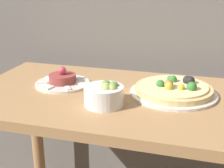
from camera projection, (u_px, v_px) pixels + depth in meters
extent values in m
cube|color=#AD7F51|center=(131.00, 100.00, 1.15)|extent=(1.23, 0.62, 0.03)
cylinder|color=#AD7F51|center=(37.00, 138.00, 1.64)|extent=(0.06, 0.06, 0.72)
cylinder|color=silver|center=(173.00, 93.00, 1.15)|extent=(0.32, 0.32, 0.01)
cylinder|color=#E5C17F|center=(173.00, 89.00, 1.15)|extent=(0.28, 0.28, 0.02)
cylinder|color=beige|center=(174.00, 86.00, 1.14)|extent=(0.25, 0.25, 0.01)
sphere|color=gold|center=(169.00, 86.00, 1.10)|extent=(0.03, 0.03, 0.03)
sphere|color=#387F33|center=(170.00, 79.00, 1.19)|extent=(0.02, 0.02, 0.02)
sphere|color=#387F33|center=(173.00, 79.00, 1.18)|extent=(0.03, 0.03, 0.03)
sphere|color=black|center=(187.00, 80.00, 1.17)|extent=(0.03, 0.03, 0.03)
sphere|color=gold|center=(181.00, 87.00, 1.10)|extent=(0.02, 0.02, 0.02)
sphere|color=#387F33|center=(192.00, 87.00, 1.10)|extent=(0.04, 0.04, 0.04)
sphere|color=black|center=(190.00, 81.00, 1.16)|extent=(0.04, 0.04, 0.04)
sphere|color=#387F33|center=(160.00, 84.00, 1.13)|extent=(0.03, 0.03, 0.03)
sphere|color=#997047|center=(169.00, 84.00, 1.12)|extent=(0.03, 0.03, 0.03)
cylinder|color=silver|center=(63.00, 83.00, 1.25)|extent=(0.22, 0.22, 0.01)
cylinder|color=#933D38|center=(62.00, 78.00, 1.25)|extent=(0.11, 0.11, 0.03)
sphere|color=#DB4C5B|center=(62.00, 70.00, 1.24)|extent=(0.03, 0.03, 0.03)
cube|color=white|center=(82.00, 83.00, 1.23)|extent=(0.04, 0.02, 0.01)
cube|color=white|center=(80.00, 78.00, 1.30)|extent=(0.04, 0.04, 0.01)
cube|color=white|center=(66.00, 75.00, 1.33)|extent=(0.02, 0.04, 0.01)
cube|color=white|center=(50.00, 77.00, 1.30)|extent=(0.04, 0.03, 0.01)
cube|color=white|center=(42.00, 83.00, 1.24)|extent=(0.04, 0.03, 0.01)
cube|color=white|center=(50.00, 88.00, 1.18)|extent=(0.02, 0.04, 0.01)
cube|color=white|center=(68.00, 88.00, 1.18)|extent=(0.04, 0.04, 0.01)
cylinder|color=white|center=(104.00, 96.00, 1.05)|extent=(0.13, 0.13, 0.07)
sphere|color=#A3B25B|center=(112.00, 90.00, 1.02)|extent=(0.04, 0.04, 0.04)
sphere|color=#A3B25B|center=(106.00, 90.00, 1.02)|extent=(0.04, 0.04, 0.04)
sphere|color=#668E42|center=(113.00, 87.00, 1.05)|extent=(0.04, 0.04, 0.04)
sphere|color=#668E42|center=(106.00, 85.00, 1.06)|extent=(0.04, 0.04, 0.04)
sphere|color=#8EA34C|center=(112.00, 89.00, 1.03)|extent=(0.03, 0.03, 0.03)
sphere|color=#B7BC70|center=(106.00, 89.00, 1.03)|extent=(0.04, 0.04, 0.04)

